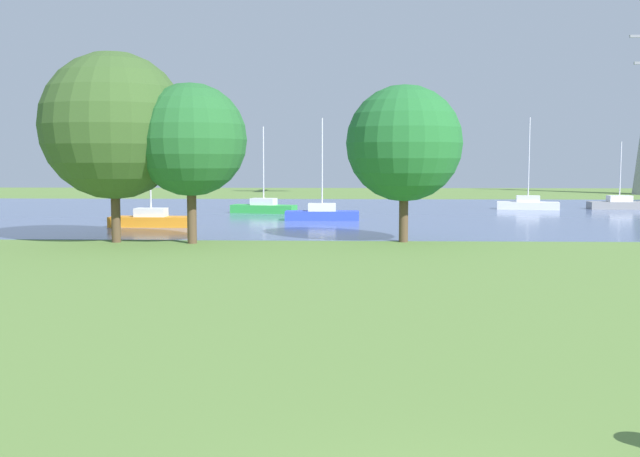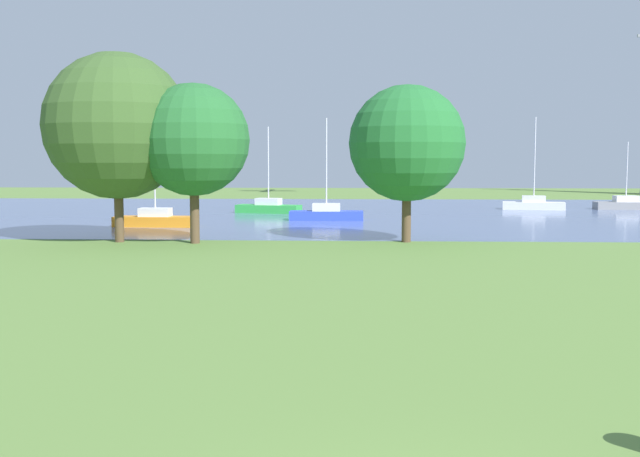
% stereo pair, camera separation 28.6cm
% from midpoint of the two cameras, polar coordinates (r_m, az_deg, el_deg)
% --- Properties ---
extents(ground_plane, '(160.00, 160.00, 0.00)m').
position_cam_midpoint_polar(ground_plane, '(29.19, 3.80, -2.60)').
color(ground_plane, olive).
extents(water_surface, '(140.00, 40.00, 0.02)m').
position_cam_midpoint_polar(water_surface, '(57.06, 2.98, 1.19)').
color(water_surface, slate).
rests_on(water_surface, ground).
extents(sailboat_green, '(5.02, 2.58, 6.39)m').
position_cam_midpoint_polar(sailboat_green, '(56.75, -4.38, 1.61)').
color(sailboat_green, green).
rests_on(sailboat_green, water_surface).
extents(sailboat_blue, '(4.82, 1.55, 6.64)m').
position_cam_midpoint_polar(sailboat_blue, '(49.76, -0.01, 1.14)').
color(sailboat_blue, blue).
rests_on(sailboat_blue, water_surface).
extents(sailboat_gray, '(4.80, 1.50, 5.39)m').
position_cam_midpoint_polar(sailboat_gray, '(65.55, 21.39, 1.73)').
color(sailboat_gray, gray).
rests_on(sailboat_gray, water_surface).
extents(sailboat_orange, '(4.83, 1.59, 5.69)m').
position_cam_midpoint_polar(sailboat_orange, '(45.96, -12.71, 0.67)').
color(sailboat_orange, orange).
rests_on(sailboat_orange, water_surface).
extents(sailboat_white, '(4.99, 2.35, 7.31)m').
position_cam_midpoint_polar(sailboat_white, '(62.96, 15.18, 1.80)').
color(sailboat_white, white).
rests_on(sailboat_white, water_surface).
extents(tree_east_near, '(6.98, 6.98, 9.04)m').
position_cam_midpoint_polar(tree_east_near, '(37.68, -15.41, 7.42)').
color(tree_east_near, brown).
rests_on(tree_east_near, ground).
extents(tree_west_near, '(5.29, 5.29, 7.53)m').
position_cam_midpoint_polar(tree_west_near, '(36.34, -9.88, 6.55)').
color(tree_west_near, brown).
rests_on(tree_west_near, ground).
extents(tree_east_far, '(5.56, 5.56, 7.51)m').
position_cam_midpoint_polar(tree_east_far, '(36.65, 6.11, 6.35)').
color(tree_east_far, brown).
rests_on(tree_east_far, ground).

